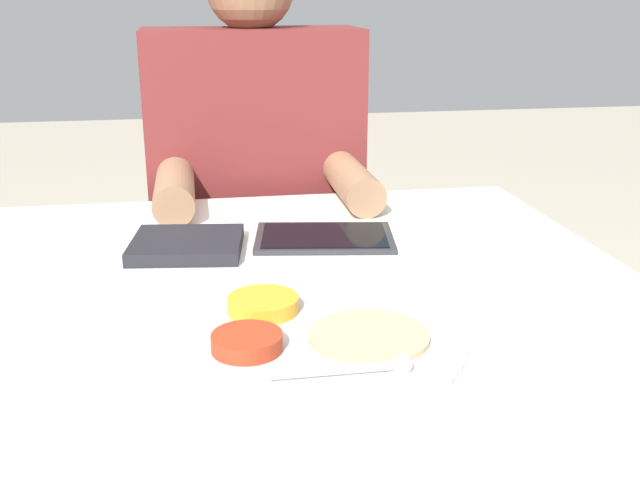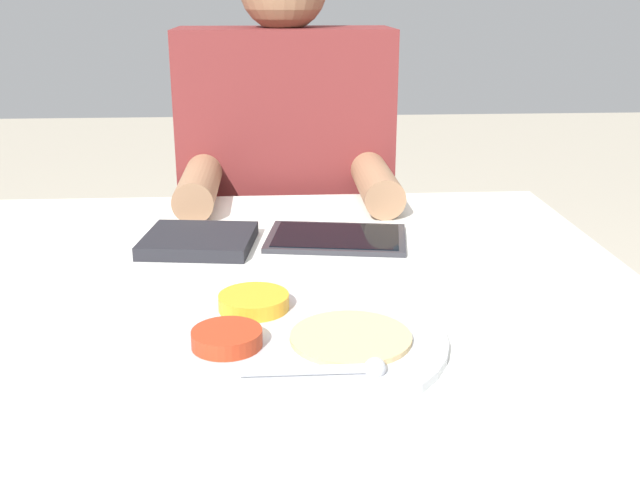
% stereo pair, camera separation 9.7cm
% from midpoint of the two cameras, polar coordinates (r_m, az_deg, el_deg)
% --- Properties ---
extents(thali_tray, '(0.33, 0.33, 0.03)m').
position_cam_midpoint_polar(thali_tray, '(0.82, -4.19, -7.43)').
color(thali_tray, '#B7BABF').
rests_on(thali_tray, dining_table).
extents(red_notebook, '(0.18, 0.16, 0.02)m').
position_cam_midpoint_polar(red_notebook, '(1.13, -12.52, -0.46)').
color(red_notebook, silver).
rests_on(red_notebook, dining_table).
extents(tablet_device, '(0.23, 0.17, 0.01)m').
position_cam_midpoint_polar(tablet_device, '(1.16, -2.07, 0.15)').
color(tablet_device, '#28282D').
rests_on(tablet_device, dining_table).
extents(person_diner, '(0.43, 0.44, 1.18)m').
position_cam_midpoint_polar(person_diner, '(1.61, -6.49, -1.19)').
color(person_diner, black).
rests_on(person_diner, ground_plane).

